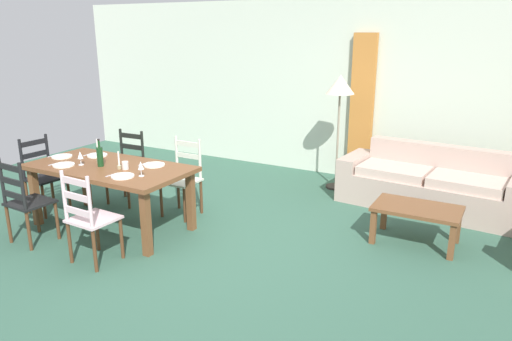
# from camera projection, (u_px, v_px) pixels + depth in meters

# --- Properties ---
(ground_plane) EXTENTS (9.60, 9.60, 0.02)m
(ground_plane) POSITION_uv_depth(u_px,v_px,m) (206.00, 247.00, 5.15)
(ground_plane) COLOR #345C49
(wall_far) EXTENTS (9.60, 0.16, 2.70)m
(wall_far) POSITION_uv_depth(u_px,v_px,m) (323.00, 88.00, 7.54)
(wall_far) COLOR beige
(wall_far) RESTS_ON ground_plane
(curtain_panel_left) EXTENTS (0.35, 0.08, 2.20)m
(curtain_panel_left) POSITION_uv_depth(u_px,v_px,m) (362.00, 109.00, 7.18)
(curtain_panel_left) COLOR #BD7532
(curtain_panel_left) RESTS_ON ground_plane
(dining_table) EXTENTS (1.90, 0.96, 0.75)m
(dining_table) POSITION_uv_depth(u_px,v_px,m) (110.00, 173.00, 5.48)
(dining_table) COLOR brown
(dining_table) RESTS_ON ground_plane
(dining_chair_near_left) EXTENTS (0.44, 0.42, 0.96)m
(dining_chair_near_left) POSITION_uv_depth(u_px,v_px,m) (25.00, 201.00, 5.11)
(dining_chair_near_left) COLOR black
(dining_chair_near_left) RESTS_ON ground_plane
(dining_chair_near_right) EXTENTS (0.44, 0.42, 0.96)m
(dining_chair_near_right) POSITION_uv_depth(u_px,v_px,m) (89.00, 218.00, 4.66)
(dining_chair_near_right) COLOR beige
(dining_chair_near_right) RESTS_ON ground_plane
(dining_chair_far_left) EXTENTS (0.44, 0.42, 0.96)m
(dining_chair_far_left) POSITION_uv_depth(u_px,v_px,m) (127.00, 167.00, 6.38)
(dining_chair_far_left) COLOR black
(dining_chair_far_left) RESTS_ON ground_plane
(dining_chair_far_right) EXTENTS (0.42, 0.40, 0.96)m
(dining_chair_far_right) POSITION_uv_depth(u_px,v_px,m) (183.00, 177.00, 5.94)
(dining_chair_far_right) COLOR beige
(dining_chair_far_right) RESTS_ON ground_plane
(dining_chair_head_west) EXTENTS (0.42, 0.44, 0.96)m
(dining_chair_head_west) POSITION_uv_depth(u_px,v_px,m) (43.00, 175.00, 6.04)
(dining_chair_head_west) COLOR black
(dining_chair_head_west) RESTS_ON ground_plane
(dinner_plate_near_left) EXTENTS (0.24, 0.24, 0.02)m
(dinner_plate_near_left) POSITION_uv_depth(u_px,v_px,m) (64.00, 165.00, 5.45)
(dinner_plate_near_left) COLOR white
(dinner_plate_near_left) RESTS_ON dining_table
(fork_near_left) EXTENTS (0.03, 0.17, 0.01)m
(fork_near_left) POSITION_uv_depth(u_px,v_px,m) (55.00, 164.00, 5.52)
(fork_near_left) COLOR silver
(fork_near_left) RESTS_ON dining_table
(dinner_plate_near_right) EXTENTS (0.24, 0.24, 0.02)m
(dinner_plate_near_right) POSITION_uv_depth(u_px,v_px,m) (123.00, 176.00, 5.03)
(dinner_plate_near_right) COLOR white
(dinner_plate_near_right) RESTS_ON dining_table
(fork_near_right) EXTENTS (0.03, 0.17, 0.01)m
(fork_near_right) POSITION_uv_depth(u_px,v_px,m) (112.00, 175.00, 5.10)
(fork_near_right) COLOR silver
(fork_near_right) RESTS_ON dining_table
(dinner_plate_far_left) EXTENTS (0.24, 0.24, 0.02)m
(dinner_plate_far_left) POSITION_uv_depth(u_px,v_px,m) (97.00, 155.00, 5.87)
(dinner_plate_far_left) COLOR white
(dinner_plate_far_left) RESTS_ON dining_table
(fork_far_left) EXTENTS (0.02, 0.17, 0.01)m
(fork_far_left) POSITION_uv_depth(u_px,v_px,m) (89.00, 154.00, 5.94)
(fork_far_left) COLOR silver
(fork_far_left) RESTS_ON dining_table
(dinner_plate_far_right) EXTENTS (0.24, 0.24, 0.02)m
(dinner_plate_far_right) POSITION_uv_depth(u_px,v_px,m) (154.00, 165.00, 5.45)
(dinner_plate_far_right) COLOR white
(dinner_plate_far_right) RESTS_ON dining_table
(fork_far_right) EXTENTS (0.03, 0.17, 0.01)m
(fork_far_right) POSITION_uv_depth(u_px,v_px,m) (144.00, 164.00, 5.52)
(fork_far_right) COLOR silver
(fork_far_right) RESTS_ON dining_table
(dinner_plate_head_west) EXTENTS (0.24, 0.24, 0.02)m
(dinner_plate_head_west) POSITION_uv_depth(u_px,v_px,m) (62.00, 157.00, 5.81)
(dinner_plate_head_west) COLOR white
(dinner_plate_head_west) RESTS_ON dining_table
(fork_head_west) EXTENTS (0.02, 0.17, 0.01)m
(fork_head_west) POSITION_uv_depth(u_px,v_px,m) (54.00, 156.00, 5.88)
(fork_head_west) COLOR silver
(fork_head_west) RESTS_ON dining_table
(wine_bottle) EXTENTS (0.07, 0.07, 0.32)m
(wine_bottle) POSITION_uv_depth(u_px,v_px,m) (100.00, 156.00, 5.40)
(wine_bottle) COLOR #143819
(wine_bottle) RESTS_ON dining_table
(wine_glass_near_left) EXTENTS (0.06, 0.06, 0.16)m
(wine_glass_near_left) POSITION_uv_depth(u_px,v_px,m) (80.00, 156.00, 5.45)
(wine_glass_near_left) COLOR white
(wine_glass_near_left) RESTS_ON dining_table
(wine_glass_near_right) EXTENTS (0.06, 0.06, 0.16)m
(wine_glass_near_right) POSITION_uv_depth(u_px,v_px,m) (141.00, 166.00, 5.03)
(wine_glass_near_right) COLOR white
(wine_glass_near_right) RESTS_ON dining_table
(coffee_cup_primary) EXTENTS (0.07, 0.07, 0.09)m
(coffee_cup_primary) POSITION_uv_depth(u_px,v_px,m) (125.00, 165.00, 5.30)
(coffee_cup_primary) COLOR beige
(coffee_cup_primary) RESTS_ON dining_table
(candle_tall) EXTENTS (0.05, 0.05, 0.29)m
(candle_tall) POSITION_uv_depth(u_px,v_px,m) (98.00, 156.00, 5.53)
(candle_tall) COLOR #998C66
(candle_tall) RESTS_ON dining_table
(candle_short) EXTENTS (0.05, 0.05, 0.20)m
(candle_short) POSITION_uv_depth(u_px,v_px,m) (119.00, 164.00, 5.31)
(candle_short) COLOR #998C66
(candle_short) RESTS_ON dining_table
(couch) EXTENTS (2.34, 1.00, 0.80)m
(couch) POSITION_uv_depth(u_px,v_px,m) (431.00, 186.00, 6.20)
(couch) COLOR #B99F91
(couch) RESTS_ON ground_plane
(coffee_table) EXTENTS (0.90, 0.56, 0.42)m
(coffee_table) POSITION_uv_depth(u_px,v_px,m) (417.00, 212.00, 5.13)
(coffee_table) COLOR brown
(coffee_table) RESTS_ON ground_plane
(standing_lamp) EXTENTS (0.40, 0.40, 1.64)m
(standing_lamp) POSITION_uv_depth(u_px,v_px,m) (340.00, 92.00, 6.67)
(standing_lamp) COLOR #332D28
(standing_lamp) RESTS_ON ground_plane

